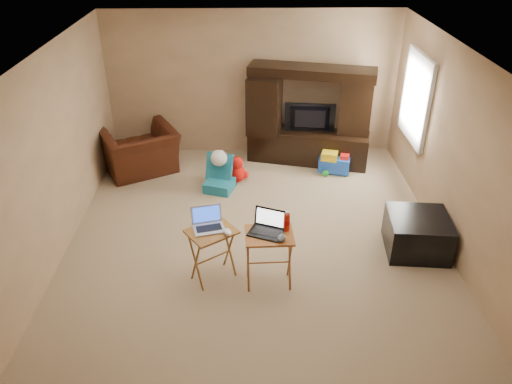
{
  "coord_description": "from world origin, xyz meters",
  "views": [
    {
      "loc": [
        -0.11,
        -5.64,
        3.95
      ],
      "look_at": [
        0.0,
        -0.2,
        0.8
      ],
      "focal_mm": 35.0,
      "sensor_mm": 36.0,
      "label": 1
    }
  ],
  "objects_px": {
    "laptop_left": "(208,221)",
    "mouse_right": "(281,238)",
    "laptop_right": "(266,225)",
    "mouse_left": "(228,232)",
    "television": "(310,119)",
    "plush_toy": "(237,169)",
    "water_bottle": "(287,222)",
    "entertainment_center": "(310,116)",
    "tray_table_right": "(269,259)",
    "child_rocker": "(219,174)",
    "push_toy": "(335,162)",
    "recliner": "(140,151)",
    "tray_table_left": "(213,255)",
    "ottoman": "(417,234)"
  },
  "relations": [
    {
      "from": "plush_toy",
      "to": "mouse_right",
      "type": "bearing_deg",
      "value": -78.55
    },
    {
      "from": "laptop_right",
      "to": "ottoman",
      "type": "bearing_deg",
      "value": 39.79
    },
    {
      "from": "television",
      "to": "laptop_left",
      "type": "distance_m",
      "value": 3.42
    },
    {
      "from": "child_rocker",
      "to": "tray_table_right",
      "type": "height_order",
      "value": "tray_table_right"
    },
    {
      "from": "laptop_left",
      "to": "entertainment_center",
      "type": "bearing_deg",
      "value": 49.98
    },
    {
      "from": "laptop_left",
      "to": "mouse_right",
      "type": "relative_size",
      "value": 2.47
    },
    {
      "from": "child_rocker",
      "to": "laptop_left",
      "type": "height_order",
      "value": "laptop_left"
    },
    {
      "from": "tray_table_left",
      "to": "tray_table_right",
      "type": "xyz_separation_m",
      "value": [
        0.66,
        -0.12,
        0.01
      ]
    },
    {
      "from": "television",
      "to": "recliner",
      "type": "bearing_deg",
      "value": 12.01
    },
    {
      "from": "mouse_left",
      "to": "water_bottle",
      "type": "distance_m",
      "value": 0.68
    },
    {
      "from": "child_rocker",
      "to": "push_toy",
      "type": "xyz_separation_m",
      "value": [
        1.91,
        0.57,
        -0.09
      ]
    },
    {
      "from": "entertainment_center",
      "to": "laptop_left",
      "type": "xyz_separation_m",
      "value": [
        -1.51,
        -3.11,
        -0.04
      ]
    },
    {
      "from": "recliner",
      "to": "laptop_left",
      "type": "relative_size",
      "value": 3.21
    },
    {
      "from": "entertainment_center",
      "to": "tray_table_right",
      "type": "distance_m",
      "value": 3.41
    },
    {
      "from": "mouse_right",
      "to": "child_rocker",
      "type": "bearing_deg",
      "value": 108.83
    },
    {
      "from": "tray_table_left",
      "to": "tray_table_right",
      "type": "relative_size",
      "value": 0.96
    },
    {
      "from": "television",
      "to": "water_bottle",
      "type": "distance_m",
      "value": 3.21
    },
    {
      "from": "water_bottle",
      "to": "laptop_right",
      "type": "bearing_deg",
      "value": -165.96
    },
    {
      "from": "recliner",
      "to": "tray_table_left",
      "type": "bearing_deg",
      "value": 87.95
    },
    {
      "from": "television",
      "to": "plush_toy",
      "type": "distance_m",
      "value": 1.52
    },
    {
      "from": "mouse_right",
      "to": "ottoman",
      "type": "bearing_deg",
      "value": 22.63
    },
    {
      "from": "laptop_left",
      "to": "mouse_left",
      "type": "relative_size",
      "value": 2.58
    },
    {
      "from": "tray_table_left",
      "to": "mouse_right",
      "type": "height_order",
      "value": "mouse_right"
    },
    {
      "from": "recliner",
      "to": "ottoman",
      "type": "height_order",
      "value": "recliner"
    },
    {
      "from": "recliner",
      "to": "child_rocker",
      "type": "bearing_deg",
      "value": 125.23
    },
    {
      "from": "ottoman",
      "to": "plush_toy",
      "type": "bearing_deg",
      "value": 141.05
    },
    {
      "from": "entertainment_center",
      "to": "water_bottle",
      "type": "relative_size",
      "value": 9.39
    },
    {
      "from": "television",
      "to": "plush_toy",
      "type": "relative_size",
      "value": 1.93
    },
    {
      "from": "plush_toy",
      "to": "push_toy",
      "type": "xyz_separation_m",
      "value": [
        1.64,
        0.28,
        -0.03
      ]
    },
    {
      "from": "entertainment_center",
      "to": "laptop_left",
      "type": "bearing_deg",
      "value": -101.73
    },
    {
      "from": "plush_toy",
      "to": "water_bottle",
      "type": "distance_m",
      "value": 2.62
    },
    {
      "from": "entertainment_center",
      "to": "mouse_right",
      "type": "xyz_separation_m",
      "value": [
        -0.69,
        -3.39,
        -0.1
      ]
    },
    {
      "from": "recliner",
      "to": "push_toy",
      "type": "bearing_deg",
      "value": 150.06
    },
    {
      "from": "entertainment_center",
      "to": "laptop_right",
      "type": "distance_m",
      "value": 3.36
    },
    {
      "from": "television",
      "to": "child_rocker",
      "type": "bearing_deg",
      "value": 38.96
    },
    {
      "from": "tray_table_left",
      "to": "mouse_left",
      "type": "height_order",
      "value": "mouse_left"
    },
    {
      "from": "laptop_left",
      "to": "child_rocker",
      "type": "bearing_deg",
      "value": 75.67
    },
    {
      "from": "entertainment_center",
      "to": "water_bottle",
      "type": "distance_m",
      "value": 3.25
    },
    {
      "from": "laptop_left",
      "to": "laptop_right",
      "type": "xyz_separation_m",
      "value": [
        0.65,
        -0.13,
        0.03
      ]
    },
    {
      "from": "entertainment_center",
      "to": "laptop_left",
      "type": "distance_m",
      "value": 3.46
    },
    {
      "from": "entertainment_center",
      "to": "plush_toy",
      "type": "relative_size",
      "value": 4.63
    },
    {
      "from": "mouse_right",
      "to": "mouse_left",
      "type": "bearing_deg",
      "value": 163.82
    },
    {
      "from": "entertainment_center",
      "to": "tray_table_right",
      "type": "height_order",
      "value": "entertainment_center"
    },
    {
      "from": "mouse_left",
      "to": "child_rocker",
      "type": "bearing_deg",
      "value": 95.46
    },
    {
      "from": "laptop_right",
      "to": "mouse_left",
      "type": "height_order",
      "value": "laptop_right"
    },
    {
      "from": "child_rocker",
      "to": "tray_table_left",
      "type": "xyz_separation_m",
      "value": [
        0.02,
        -2.14,
        0.06
      ]
    },
    {
      "from": "recliner",
      "to": "mouse_right",
      "type": "bearing_deg",
      "value": 97.25
    },
    {
      "from": "laptop_right",
      "to": "mouse_right",
      "type": "distance_m",
      "value": 0.24
    },
    {
      "from": "recliner",
      "to": "tray_table_right",
      "type": "relative_size",
      "value": 1.61
    },
    {
      "from": "entertainment_center",
      "to": "child_rocker",
      "type": "xyz_separation_m",
      "value": [
        -1.51,
        -1.0,
        -0.56
      ]
    }
  ]
}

